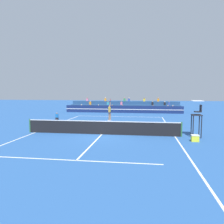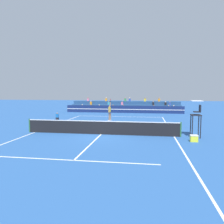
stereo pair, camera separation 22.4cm
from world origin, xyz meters
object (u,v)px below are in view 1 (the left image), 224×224
object	(u,v)px
ball_kid_courtside	(57,117)
tennis_ball	(151,127)
equipment_cooler	(195,138)
tennis_player	(110,112)
umpire_chair	(197,114)

from	to	relation	value
ball_kid_courtside	tennis_ball	world-z (taller)	ball_kid_courtside
tennis_ball	equipment_cooler	bearing A→B (deg)	-63.78
tennis_ball	ball_kid_courtside	bearing A→B (deg)	161.06
ball_kid_courtside	equipment_cooler	size ratio (longest dim) A/B	1.69
tennis_player	tennis_ball	xyz separation A→B (m)	(4.56, -3.85, -0.96)
tennis_ball	equipment_cooler	size ratio (longest dim) A/B	0.14
ball_kid_courtside	tennis_ball	size ratio (longest dim) A/B	12.43
tennis_player	equipment_cooler	size ratio (longest dim) A/B	5.01
tennis_ball	equipment_cooler	distance (m)	6.04
tennis_player	umpire_chair	bearing A→B (deg)	-45.75
umpire_chair	tennis_player	world-z (taller)	umpire_chair
ball_kid_courtside	tennis_player	size ratio (longest dim) A/B	0.34
umpire_chair	ball_kid_courtside	size ratio (longest dim) A/B	3.16
tennis_player	equipment_cooler	world-z (taller)	tennis_player
tennis_player	tennis_ball	distance (m)	6.04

